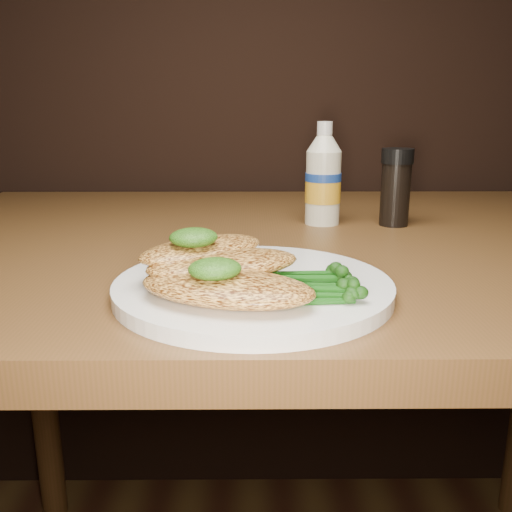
{
  "coord_description": "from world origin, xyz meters",
  "views": [
    {
      "loc": [
        -0.07,
        0.28,
        0.93
      ],
      "look_at": [
        -0.07,
        0.79,
        0.79
      ],
      "focal_mm": 38.85,
      "sensor_mm": 36.0,
      "label": 1
    }
  ],
  "objects_px": {
    "plate": "(253,287)",
    "mayo_bottle": "(323,174)",
    "dining_table": "(299,462)",
    "pepper_grinder": "(396,187)"
  },
  "relations": [
    {
      "from": "plate",
      "to": "mayo_bottle",
      "type": "relative_size",
      "value": 1.75
    },
    {
      "from": "dining_table",
      "to": "pepper_grinder",
      "type": "xyz_separation_m",
      "value": [
        0.14,
        0.06,
        0.43
      ]
    },
    {
      "from": "dining_table",
      "to": "pepper_grinder",
      "type": "height_order",
      "value": "pepper_grinder"
    },
    {
      "from": "pepper_grinder",
      "to": "plate",
      "type": "bearing_deg",
      "value": -124.17
    },
    {
      "from": "dining_table",
      "to": "mayo_bottle",
      "type": "xyz_separation_m",
      "value": [
        0.03,
        0.07,
        0.45
      ]
    },
    {
      "from": "dining_table",
      "to": "plate",
      "type": "height_order",
      "value": "plate"
    },
    {
      "from": "plate",
      "to": "dining_table",
      "type": "bearing_deg",
      "value": 73.99
    },
    {
      "from": "dining_table",
      "to": "pepper_grinder",
      "type": "distance_m",
      "value": 0.46
    },
    {
      "from": "plate",
      "to": "pepper_grinder",
      "type": "relative_size",
      "value": 2.33
    },
    {
      "from": "plate",
      "to": "mayo_bottle",
      "type": "height_order",
      "value": "mayo_bottle"
    }
  ]
}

